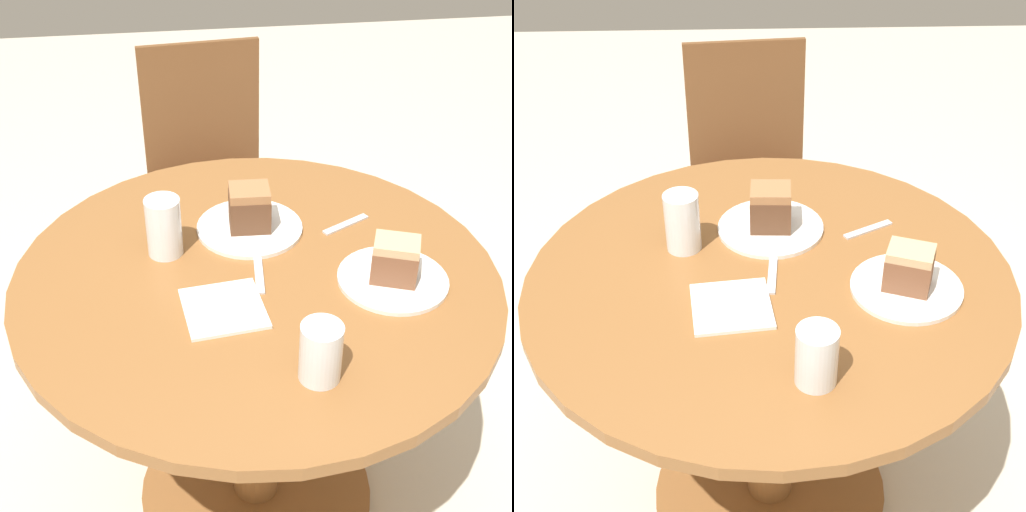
{
  "view_description": "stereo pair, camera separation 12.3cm",
  "coord_description": "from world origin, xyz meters",
  "views": [
    {
      "loc": [
        -0.17,
        -1.22,
        1.67
      ],
      "look_at": [
        0.0,
        0.0,
        0.8
      ],
      "focal_mm": 50.0,
      "sensor_mm": 36.0,
      "label": 1
    },
    {
      "loc": [
        -0.05,
        -1.23,
        1.67
      ],
      "look_at": [
        0.0,
        0.0,
        0.8
      ],
      "focal_mm": 50.0,
      "sensor_mm": 36.0,
      "label": 2
    }
  ],
  "objects": [
    {
      "name": "plate_near",
      "position": [
        0.01,
        0.16,
        0.76
      ],
      "size": [
        0.25,
        0.25,
        0.01
      ],
      "color": "white",
      "rests_on": "table"
    },
    {
      "name": "cake_slice_near",
      "position": [
        0.01,
        0.16,
        0.82
      ],
      "size": [
        0.1,
        0.09,
        0.1
      ],
      "rotation": [
        0.0,
        0.0,
        4.66
      ],
      "color": "brown",
      "rests_on": "plate_near"
    },
    {
      "name": "spoon",
      "position": [
        0.23,
        0.15,
        0.76
      ],
      "size": [
        0.12,
        0.08,
        0.0
      ],
      "rotation": [
        0.0,
        0.0,
        0.49
      ],
      "color": "silver",
      "rests_on": "table"
    },
    {
      "name": "fork",
      "position": [
        0.01,
        0.01,
        0.76
      ],
      "size": [
        0.03,
        0.19,
        0.0
      ],
      "rotation": [
        0.0,
        0.0,
        1.48
      ],
      "color": "silver",
      "rests_on": "table"
    },
    {
      "name": "glass_water",
      "position": [
        -0.19,
        0.1,
        0.82
      ],
      "size": [
        0.08,
        0.08,
        0.14
      ],
      "color": "silver",
      "rests_on": "table"
    },
    {
      "name": "ground_plane",
      "position": [
        0.0,
        0.0,
        0.0
      ],
      "size": [
        8.0,
        8.0,
        0.0
      ],
      "primitive_type": "plane",
      "color": "beige"
    },
    {
      "name": "cake_slice_far",
      "position": [
        0.28,
        -0.08,
        0.82
      ],
      "size": [
        0.11,
        0.1,
        0.09
      ],
      "rotation": [
        0.0,
        0.0,
        4.35
      ],
      "color": "brown",
      "rests_on": "plate_far"
    },
    {
      "name": "table",
      "position": [
        0.0,
        0.0,
        0.54
      ],
      "size": [
        1.05,
        1.05,
        0.76
      ],
      "color": "brown",
      "rests_on": "ground_plane"
    },
    {
      "name": "napkin_stack",
      "position": [
        -0.08,
        -0.12,
        0.76
      ],
      "size": [
        0.17,
        0.17,
        0.01
      ],
      "rotation": [
        0.0,
        0.0,
        0.11
      ],
      "color": "white",
      "rests_on": "table"
    },
    {
      "name": "chair",
      "position": [
        -0.03,
        0.91,
        0.47
      ],
      "size": [
        0.46,
        0.47,
        0.91
      ],
      "rotation": [
        0.0,
        0.0,
        0.09
      ],
      "color": "brown",
      "rests_on": "ground_plane"
    },
    {
      "name": "plate_far",
      "position": [
        0.28,
        -0.08,
        0.76
      ],
      "size": [
        0.23,
        0.23,
        0.01
      ],
      "color": "white",
      "rests_on": "table"
    },
    {
      "name": "glass_lemonade",
      "position": [
        0.07,
        -0.33,
        0.81
      ],
      "size": [
        0.08,
        0.08,
        0.12
      ],
      "color": "beige",
      "rests_on": "table"
    }
  ]
}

